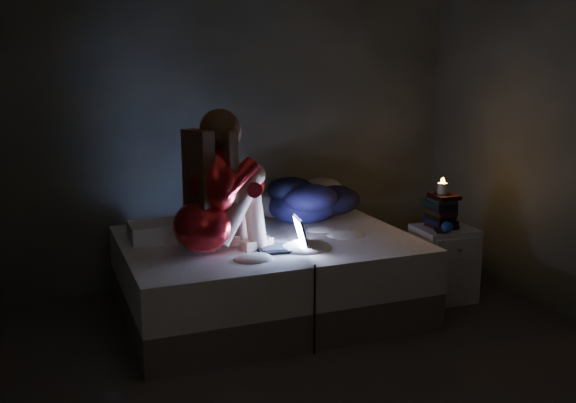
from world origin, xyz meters
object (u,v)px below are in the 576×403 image
bed (267,275)px  nightstand (443,263)px  phone (441,231)px  laptop (281,233)px  woman (202,184)px  candle (442,190)px

bed → nightstand: nightstand is taller
nightstand → phone: size_ratio=3.87×
bed → laptop: size_ratio=6.22×
bed → woman: size_ratio=2.14×
woman → nightstand: size_ratio=1.68×
woman → laptop: 0.60m
bed → candle: (1.27, -0.22, 0.55)m
bed → laptop: laptop is taller
nightstand → phone: (-0.10, -0.09, 0.28)m
bed → phone: 1.27m
nightstand → woman: bearing=-174.8°
woman → laptop: woman is taller
laptop → candle: size_ratio=3.92×
woman → laptop: bearing=-24.6°
bed → candle: candle is taller
bed → laptop: bearing=-93.0°
woman → candle: 1.78m
laptop → candle: bearing=12.7°
bed → phone: phone is taller
woman → phone: (1.70, -0.06, -0.44)m
bed → woman: 0.92m
candle → phone: candle is taller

